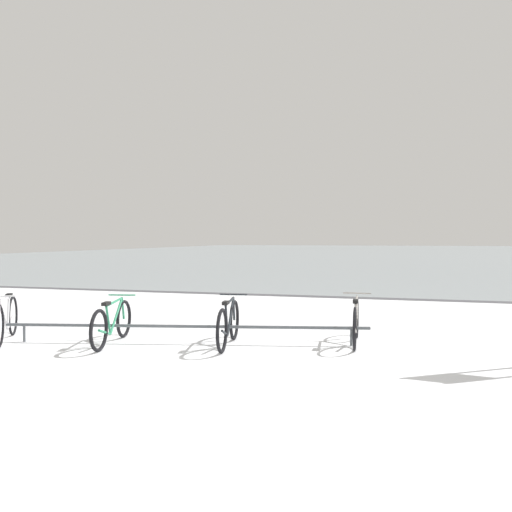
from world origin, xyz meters
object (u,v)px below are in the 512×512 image
Objects in this scene: bicycle_2 at (229,324)px; bicycle_3 at (356,322)px; bicycle_1 at (112,323)px; bicycle_0 at (6,319)px.

bicycle_3 reaches higher than bicycle_2.
bicycle_3 is at bearing 15.35° from bicycle_1.
bicycle_0 is 0.94× the size of bicycle_2.
bicycle_0 is at bearing -166.62° from bicycle_3.
bicycle_3 is (1.91, 0.68, 0.01)m from bicycle_2.
bicycle_0 is 3.67m from bicycle_2.
bicycle_0 is at bearing -170.08° from bicycle_2.
bicycle_1 is (1.78, 0.29, -0.03)m from bicycle_0.
bicycle_2 is at bearing -160.38° from bicycle_3.
bicycle_1 is at bearing -169.30° from bicycle_2.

